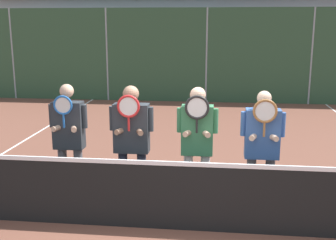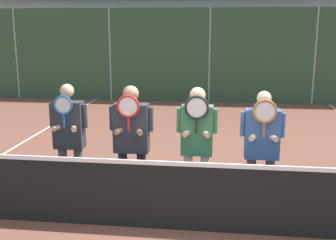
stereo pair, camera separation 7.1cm
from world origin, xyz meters
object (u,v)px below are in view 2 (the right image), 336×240
player_center_left (131,137)px  car_center (323,71)px  player_leftmost (69,135)px  car_far_left (63,67)px  player_center_right (197,140)px  player_rightmost (262,144)px  car_left_of_center (193,69)px

player_center_left → car_center: (5.05, 10.97, -0.17)m
player_leftmost → player_center_left: player_center_left is taller
car_far_left → car_center: 10.29m
player_center_left → player_center_right: bearing=0.7°
player_rightmost → player_center_left: bearing=-179.9°
player_center_left → player_leftmost: bearing=174.7°
player_center_left → player_rightmost: 1.81m
car_far_left → player_center_right: bearing=-60.8°
player_leftmost → car_far_left: car_far_left is taller
player_center_left → car_center: bearing=65.3°
car_center → player_center_right: bearing=-110.6°
car_far_left → player_rightmost: bearing=-57.4°
player_leftmost → player_center_right: (1.87, -0.08, 0.02)m
player_leftmost → car_left_of_center: player_leftmost is taller
player_center_left → car_center: car_center is taller
player_center_right → player_leftmost: bearing=177.7°
player_rightmost → car_far_left: (-7.05, 11.01, -0.10)m
player_rightmost → car_left_of_center: player_rightmost is taller
player_center_left → car_far_left: car_far_left is taller
car_left_of_center → player_center_right: bearing=-85.8°
player_center_right → player_rightmost: size_ratio=1.02×
player_center_left → player_rightmost: (1.81, 0.00, -0.05)m
car_left_of_center → player_center_left: bearing=-90.4°
player_leftmost → player_rightmost: (2.76, -0.08, -0.01)m
player_leftmost → car_center: 12.43m
player_center_right → player_rightmost: bearing=-0.5°
player_center_right → car_center: size_ratio=0.45×
player_center_right → car_far_left: (-6.16, 11.00, -0.13)m
player_leftmost → player_center_right: size_ratio=1.00×
player_center_left → car_far_left: bearing=115.4°
player_rightmost → car_center: bearing=73.5°
player_leftmost → player_rightmost: 2.76m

